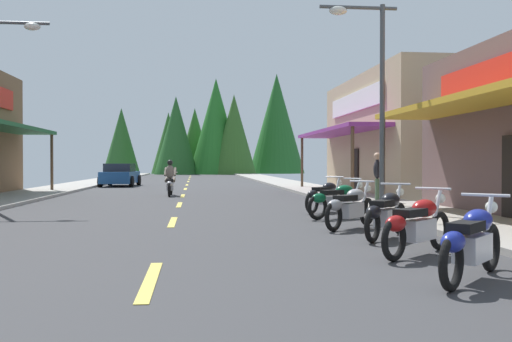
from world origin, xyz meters
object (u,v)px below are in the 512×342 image
at_px(streetlamp_right, 370,76).
at_px(pedestrian_waiting, 377,174).
at_px(motorcycle_parked_right_4, 350,206).
at_px(motorcycle_parked_right_5, 338,199).
at_px(motorcycle_parked_right_2, 417,224).
at_px(motorcycle_parked_right_3, 386,213).
at_px(motorcycle_parked_right_6, 325,195).
at_px(parked_car_curbside, 120,175).
at_px(rider_cruising_lead, 170,181).
at_px(streetlamp_left, 2,84).
at_px(motorcycle_parked_right_1, 472,241).

height_order(streetlamp_right, pedestrian_waiting, streetlamp_right).
distance_m(motorcycle_parked_right_4, motorcycle_parked_right_5, 2.30).
xyz_separation_m(motorcycle_parked_right_2, motorcycle_parked_right_3, (0.19, 2.00, 0.00)).
height_order(motorcycle_parked_right_6, parked_car_curbside, parked_car_curbside).
bearing_deg(parked_car_curbside, motorcycle_parked_right_6, -154.23).
distance_m(motorcycle_parked_right_3, motorcycle_parked_right_4, 1.71).
bearing_deg(rider_cruising_lead, motorcycle_parked_right_6, -150.56).
distance_m(streetlamp_left, rider_cruising_lead, 8.96).
bearing_deg(parked_car_curbside, motorcycle_parked_right_4, -158.71).
xyz_separation_m(motorcycle_parked_right_2, motorcycle_parked_right_6, (0.35, 7.82, 0.00)).
xyz_separation_m(streetlamp_right, pedestrian_waiting, (1.38, 3.59, -2.77)).
bearing_deg(streetlamp_left, pedestrian_waiting, 3.31).
bearing_deg(motorcycle_parked_right_3, pedestrian_waiting, 21.40).
relative_size(motorcycle_parked_right_3, parked_car_curbside, 0.40).
height_order(streetlamp_left, motorcycle_parked_right_2, streetlamp_left).
height_order(streetlamp_left, motorcycle_parked_right_5, streetlamp_left).
bearing_deg(streetlamp_left, rider_cruising_lead, 55.16).
bearing_deg(motorcycle_parked_right_1, motorcycle_parked_right_5, 41.36).
bearing_deg(pedestrian_waiting, motorcycle_parked_right_3, -91.52).
xyz_separation_m(streetlamp_right, motorcycle_parked_right_2, (-1.38, -6.88, -3.33)).
height_order(motorcycle_parked_right_1, rider_cruising_lead, rider_cruising_lead).
bearing_deg(streetlamp_right, rider_cruising_lead, 121.01).
xyz_separation_m(rider_cruising_lead, parked_car_curbside, (-3.54, 10.97, 0.03)).
bearing_deg(motorcycle_parked_right_6, motorcycle_parked_right_5, -138.52).
relative_size(streetlamp_left, motorcycle_parked_right_6, 3.63).
height_order(motorcycle_parked_right_1, parked_car_curbside, parked_car_curbside).
bearing_deg(motorcycle_parked_right_4, motorcycle_parked_right_5, 36.44).
bearing_deg(rider_cruising_lead, streetlamp_right, -148.30).
xyz_separation_m(motorcycle_parked_right_5, parked_car_curbside, (-8.29, 21.65, 0.20)).
relative_size(motorcycle_parked_right_1, motorcycle_parked_right_2, 0.97).
relative_size(motorcycle_parked_right_2, motorcycle_parked_right_5, 0.88).
bearing_deg(parked_car_curbside, pedestrian_waiting, -144.99).
distance_m(streetlamp_right, motorcycle_parked_right_1, 9.51).
xyz_separation_m(motorcycle_parked_right_1, parked_car_curbside, (-7.95, 29.53, 0.20)).
bearing_deg(motorcycle_parked_right_1, motorcycle_parked_right_4, 43.46).
relative_size(motorcycle_parked_right_5, rider_cruising_lead, 0.89).
height_order(motorcycle_parked_right_4, pedestrian_waiting, pedestrian_waiting).
height_order(motorcycle_parked_right_2, motorcycle_parked_right_4, same).
xyz_separation_m(motorcycle_parked_right_1, motorcycle_parked_right_3, (0.27, 3.91, 0.00)).
height_order(motorcycle_parked_right_6, rider_cruising_lead, rider_cruising_lead).
bearing_deg(parked_car_curbside, rider_cruising_lead, -159.30).
height_order(motorcycle_parked_right_5, rider_cruising_lead, rider_cruising_lead).
xyz_separation_m(motorcycle_parked_right_4, pedestrian_waiting, (2.80, 6.78, 0.56)).
height_order(streetlamp_right, motorcycle_parked_right_3, streetlamp_right).
relative_size(motorcycle_parked_right_5, parked_car_curbside, 0.43).
xyz_separation_m(streetlamp_right, motorcycle_parked_right_1, (-1.46, -8.79, -3.33)).
relative_size(motorcycle_parked_right_3, motorcycle_parked_right_6, 1.08).
distance_m(streetlamp_left, motorcycle_parked_right_1, 15.25).
relative_size(motorcycle_parked_right_2, rider_cruising_lead, 0.78).
relative_size(streetlamp_left, rider_cruising_lead, 2.72).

